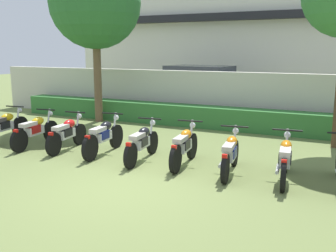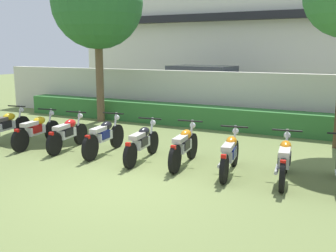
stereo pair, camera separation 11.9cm
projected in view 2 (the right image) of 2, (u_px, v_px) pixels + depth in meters
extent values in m
plane|color=olive|center=(121.00, 186.00, 7.46)|extent=(60.00, 60.00, 0.00)
cube|color=silver|center=(285.00, 27.00, 20.65)|extent=(21.29, 6.00, 7.49)
cube|color=black|center=(272.00, 15.00, 17.72)|extent=(17.88, 0.50, 0.36)
cube|color=beige|center=(231.00, 99.00, 13.32)|extent=(20.22, 0.30, 1.83)
cube|color=#337033|center=(224.00, 118.00, 12.82)|extent=(16.18, 0.70, 0.71)
cube|color=silver|center=(206.00, 93.00, 16.90)|extent=(4.70, 2.41, 1.00)
cube|color=#2D333D|center=(202.00, 73.00, 16.85)|extent=(2.90, 2.04, 0.65)
cylinder|color=black|center=(248.00, 102.00, 16.86)|extent=(0.70, 0.31, 0.68)
cylinder|color=black|center=(229.00, 107.00, 15.36)|extent=(0.70, 0.31, 0.68)
cylinder|color=black|center=(186.00, 97.00, 18.59)|extent=(0.70, 0.31, 0.68)
cylinder|color=black|center=(164.00, 101.00, 17.08)|extent=(0.70, 0.31, 0.68)
cylinder|color=brown|center=(100.00, 79.00, 14.00)|extent=(0.28, 0.28, 3.05)
sphere|color=#2D6B33|center=(97.00, 3.00, 13.50)|extent=(3.17, 3.17, 3.17)
cylinder|color=black|center=(22.00, 127.00, 11.60)|extent=(0.17, 0.64, 0.64)
cube|color=silver|center=(5.00, 126.00, 10.93)|extent=(0.28, 0.62, 0.22)
ellipsoid|color=yellow|center=(9.00, 117.00, 11.04)|extent=(0.28, 0.46, 0.22)
cylinder|color=silver|center=(20.00, 117.00, 11.45)|extent=(0.08, 0.23, 0.65)
cylinder|color=black|center=(17.00, 106.00, 11.31)|extent=(0.60, 0.11, 0.04)
sphere|color=silver|center=(22.00, 110.00, 11.52)|extent=(0.14, 0.14, 0.14)
cube|color=black|center=(4.00, 125.00, 10.87)|extent=(0.28, 0.39, 0.20)
cylinder|color=black|center=(52.00, 131.00, 11.15)|extent=(0.16, 0.60, 0.59)
cylinder|color=black|center=(20.00, 141.00, 9.92)|extent=(0.16, 0.60, 0.59)
cube|color=silver|center=(36.00, 130.00, 10.46)|extent=(0.27, 0.62, 0.22)
ellipsoid|color=yellow|center=(39.00, 121.00, 10.57)|extent=(0.27, 0.46, 0.22)
cube|color=beige|center=(29.00, 124.00, 10.21)|extent=(0.26, 0.54, 0.10)
cube|color=red|center=(17.00, 131.00, 9.78)|extent=(0.11, 0.09, 0.08)
cylinder|color=silver|center=(50.00, 120.00, 11.01)|extent=(0.08, 0.23, 0.65)
cylinder|color=black|center=(47.00, 109.00, 10.86)|extent=(0.60, 0.11, 0.04)
sphere|color=silver|center=(52.00, 113.00, 11.07)|extent=(0.14, 0.14, 0.14)
cylinder|color=silver|center=(26.00, 137.00, 10.30)|extent=(0.13, 0.55, 0.07)
cube|color=#A51414|center=(34.00, 129.00, 10.41)|extent=(0.28, 0.39, 0.20)
cylinder|color=black|center=(81.00, 134.00, 10.73)|extent=(0.17, 0.59, 0.58)
cylinder|color=black|center=(54.00, 144.00, 9.59)|extent=(0.17, 0.59, 0.58)
cube|color=silver|center=(67.00, 133.00, 10.08)|extent=(0.28, 0.62, 0.22)
ellipsoid|color=red|center=(70.00, 124.00, 10.20)|extent=(0.28, 0.47, 0.22)
cube|color=beige|center=(61.00, 127.00, 9.83)|extent=(0.27, 0.54, 0.10)
cube|color=red|center=(51.00, 134.00, 9.44)|extent=(0.11, 0.09, 0.08)
cylinder|color=silver|center=(78.00, 123.00, 10.58)|extent=(0.08, 0.23, 0.65)
cylinder|color=black|center=(76.00, 112.00, 10.44)|extent=(0.60, 0.12, 0.04)
sphere|color=silver|center=(80.00, 116.00, 10.65)|extent=(0.14, 0.14, 0.14)
cylinder|color=silver|center=(58.00, 140.00, 9.91)|extent=(0.15, 0.55, 0.07)
cube|color=black|center=(66.00, 132.00, 10.03)|extent=(0.29, 0.39, 0.20)
cylinder|color=black|center=(117.00, 136.00, 10.35)|extent=(0.16, 0.63, 0.63)
cylinder|color=black|center=(90.00, 148.00, 9.13)|extent=(0.16, 0.63, 0.63)
cube|color=silver|center=(103.00, 136.00, 9.66)|extent=(0.26, 0.62, 0.22)
ellipsoid|color=black|center=(106.00, 126.00, 9.78)|extent=(0.27, 0.46, 0.22)
cube|color=beige|center=(98.00, 130.00, 9.41)|extent=(0.25, 0.54, 0.10)
cube|color=red|center=(88.00, 137.00, 8.98)|extent=(0.11, 0.09, 0.08)
cylinder|color=silver|center=(115.00, 125.00, 10.21)|extent=(0.07, 0.23, 0.65)
cylinder|color=black|center=(113.00, 113.00, 10.06)|extent=(0.60, 0.10, 0.04)
sphere|color=silver|center=(117.00, 117.00, 10.27)|extent=(0.14, 0.14, 0.14)
cylinder|color=silver|center=(94.00, 143.00, 9.50)|extent=(0.13, 0.55, 0.07)
cube|color=navy|center=(102.00, 135.00, 9.61)|extent=(0.28, 0.38, 0.20)
cylinder|color=black|center=(153.00, 142.00, 9.76)|extent=(0.16, 0.58, 0.57)
cylinder|color=black|center=(130.00, 156.00, 8.54)|extent=(0.16, 0.58, 0.57)
cube|color=silver|center=(141.00, 143.00, 9.08)|extent=(0.27, 0.62, 0.22)
ellipsoid|color=black|center=(144.00, 132.00, 9.19)|extent=(0.27, 0.46, 0.22)
cube|color=#B2ADA3|center=(137.00, 136.00, 8.83)|extent=(0.26, 0.54, 0.10)
cube|color=red|center=(128.00, 144.00, 8.40)|extent=(0.11, 0.09, 0.08)
cylinder|color=silver|center=(151.00, 131.00, 9.62)|extent=(0.08, 0.23, 0.65)
cylinder|color=black|center=(150.00, 119.00, 9.47)|extent=(0.60, 0.11, 0.04)
sphere|color=silver|center=(153.00, 123.00, 9.68)|extent=(0.14, 0.14, 0.14)
cylinder|color=silver|center=(132.00, 150.00, 8.91)|extent=(0.13, 0.55, 0.07)
cube|color=black|center=(140.00, 141.00, 9.02)|extent=(0.28, 0.39, 0.20)
cylinder|color=black|center=(192.00, 146.00, 9.31)|extent=(0.15, 0.62, 0.62)
cylinder|color=black|center=(175.00, 159.00, 8.20)|extent=(0.15, 0.62, 0.62)
cube|color=silver|center=(183.00, 146.00, 8.68)|extent=(0.26, 0.62, 0.22)
ellipsoid|color=orange|center=(186.00, 135.00, 8.80)|extent=(0.26, 0.46, 0.22)
cube|color=#B2ADA3|center=(180.00, 139.00, 8.43)|extent=(0.25, 0.54, 0.10)
cube|color=red|center=(173.00, 147.00, 8.06)|extent=(0.11, 0.09, 0.08)
cylinder|color=silver|center=(191.00, 134.00, 9.17)|extent=(0.07, 0.23, 0.65)
cylinder|color=black|center=(190.00, 121.00, 9.03)|extent=(0.60, 0.10, 0.04)
sphere|color=silver|center=(193.00, 125.00, 9.24)|extent=(0.14, 0.14, 0.14)
cylinder|color=silver|center=(175.00, 154.00, 8.52)|extent=(0.12, 0.55, 0.07)
cube|color=black|center=(183.00, 144.00, 8.63)|extent=(0.27, 0.38, 0.20)
cylinder|color=black|center=(235.00, 153.00, 8.75)|extent=(0.17, 0.58, 0.58)
cylinder|color=black|center=(224.00, 169.00, 7.58)|extent=(0.17, 0.58, 0.58)
cube|color=silver|center=(230.00, 154.00, 8.09)|extent=(0.28, 0.62, 0.22)
ellipsoid|color=orange|center=(231.00, 142.00, 8.20)|extent=(0.28, 0.47, 0.22)
cube|color=#B2ADA3|center=(228.00, 147.00, 7.83)|extent=(0.27, 0.54, 0.10)
cube|color=red|center=(224.00, 157.00, 7.43)|extent=(0.11, 0.09, 0.08)
cylinder|color=silver|center=(234.00, 140.00, 8.60)|extent=(0.08, 0.23, 0.65)
cylinder|color=black|center=(234.00, 127.00, 8.46)|extent=(0.60, 0.12, 0.04)
sphere|color=silver|center=(236.00, 131.00, 8.67)|extent=(0.14, 0.14, 0.14)
cylinder|color=silver|center=(221.00, 163.00, 7.92)|extent=(0.14, 0.55, 0.07)
cube|color=navy|center=(229.00, 152.00, 8.03)|extent=(0.29, 0.39, 0.20)
cylinder|color=black|center=(286.00, 158.00, 8.24)|extent=(0.17, 0.63, 0.62)
cylinder|color=black|center=(282.00, 176.00, 7.12)|extent=(0.17, 0.63, 0.62)
cube|color=silver|center=(284.00, 160.00, 7.61)|extent=(0.27, 0.62, 0.22)
ellipsoid|color=orange|center=(286.00, 146.00, 7.72)|extent=(0.27, 0.46, 0.22)
cube|color=beige|center=(284.00, 152.00, 7.36)|extent=(0.26, 0.54, 0.10)
cube|color=red|center=(283.00, 162.00, 6.98)|extent=(0.11, 0.09, 0.08)
cylinder|color=silver|center=(286.00, 145.00, 8.10)|extent=(0.08, 0.23, 0.65)
cylinder|color=black|center=(287.00, 130.00, 7.95)|extent=(0.60, 0.11, 0.04)
sphere|color=silver|center=(287.00, 135.00, 8.17)|extent=(0.14, 0.14, 0.14)
cylinder|color=silver|center=(277.00, 169.00, 7.44)|extent=(0.14, 0.55, 0.07)
cube|color=black|center=(284.00, 158.00, 7.55)|extent=(0.28, 0.39, 0.20)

